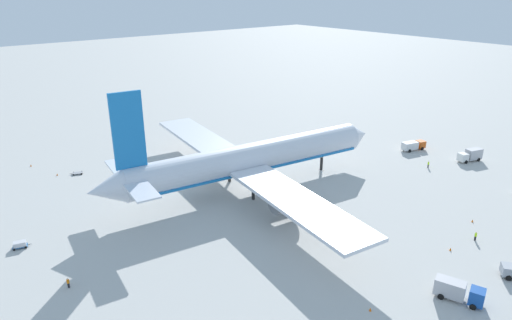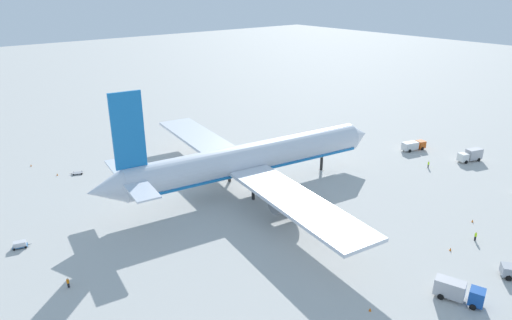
{
  "view_description": "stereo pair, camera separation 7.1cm",
  "coord_description": "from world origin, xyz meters",
  "px_view_note": "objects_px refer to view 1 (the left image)",
  "views": [
    {
      "loc": [
        -57.9,
        -73.38,
        43.37
      ],
      "look_at": [
        0.63,
        -0.72,
        6.7
      ],
      "focal_mm": 31.88,
      "sensor_mm": 36.0,
      "label": 1
    },
    {
      "loc": [
        -57.85,
        -73.43,
        43.37
      ],
      "look_at": [
        0.63,
        -0.72,
        6.7
      ],
      "focal_mm": 31.88,
      "sensor_mm": 36.0,
      "label": 2
    }
  ],
  "objects_px": {
    "traffic_cone_3": "(473,221)",
    "ground_worker_3": "(68,283)",
    "traffic_cone_1": "(57,174)",
    "ground_worker_0": "(428,164)",
    "airliner": "(247,160)",
    "baggage_cart_0": "(20,244)",
    "baggage_cart_2": "(77,173)",
    "traffic_cone_0": "(31,165)",
    "traffic_cone_4": "(370,309)",
    "service_truck_5": "(413,145)",
    "ground_worker_1": "(476,236)",
    "service_truck_4": "(471,155)",
    "service_truck_1": "(458,291)",
    "traffic_cone_2": "(450,249)"
  },
  "relations": [
    {
      "from": "traffic_cone_3",
      "to": "ground_worker_3",
      "type": "bearing_deg",
      "value": 157.19
    },
    {
      "from": "traffic_cone_1",
      "to": "ground_worker_0",
      "type": "bearing_deg",
      "value": -35.72
    },
    {
      "from": "airliner",
      "to": "baggage_cart_0",
      "type": "xyz_separation_m",
      "value": [
        -45.9,
        5.73,
        -6.25
      ]
    },
    {
      "from": "baggage_cart_2",
      "to": "traffic_cone_0",
      "type": "bearing_deg",
      "value": 121.09
    },
    {
      "from": "traffic_cone_0",
      "to": "traffic_cone_4",
      "type": "height_order",
      "value": "same"
    },
    {
      "from": "baggage_cart_2",
      "to": "traffic_cone_1",
      "type": "distance_m",
      "value": 4.64
    },
    {
      "from": "service_truck_5",
      "to": "ground_worker_1",
      "type": "distance_m",
      "value": 47.23
    },
    {
      "from": "ground_worker_0",
      "to": "service_truck_4",
      "type": "bearing_deg",
      "value": -18.64
    },
    {
      "from": "airliner",
      "to": "traffic_cone_3",
      "type": "xyz_separation_m",
      "value": [
        24.67,
        -39.41,
        -6.62
      ]
    },
    {
      "from": "service_truck_1",
      "to": "baggage_cart_0",
      "type": "distance_m",
      "value": 72.04
    },
    {
      "from": "baggage_cart_2",
      "to": "traffic_cone_0",
      "type": "xyz_separation_m",
      "value": [
        -7.46,
        12.38,
        0.01
      ]
    },
    {
      "from": "ground_worker_0",
      "to": "traffic_cone_4",
      "type": "height_order",
      "value": "ground_worker_0"
    },
    {
      "from": "ground_worker_0",
      "to": "ground_worker_3",
      "type": "xyz_separation_m",
      "value": [
        -85.82,
        7.61,
        -0.03
      ]
    },
    {
      "from": "baggage_cart_2",
      "to": "ground_worker_1",
      "type": "height_order",
      "value": "ground_worker_1"
    },
    {
      "from": "service_truck_5",
      "to": "traffic_cone_1",
      "type": "xyz_separation_m",
      "value": [
        -82.07,
        43.42,
        -1.14
      ]
    },
    {
      "from": "service_truck_4",
      "to": "ground_worker_1",
      "type": "height_order",
      "value": "service_truck_4"
    },
    {
      "from": "ground_worker_1",
      "to": "traffic_cone_2",
      "type": "height_order",
      "value": "ground_worker_1"
    },
    {
      "from": "ground_worker_1",
      "to": "traffic_cone_0",
      "type": "relative_size",
      "value": 3.12
    },
    {
      "from": "service_truck_5",
      "to": "traffic_cone_3",
      "type": "bearing_deg",
      "value": -130.82
    },
    {
      "from": "airliner",
      "to": "traffic_cone_2",
      "type": "xyz_separation_m",
      "value": [
        11.93,
        -42.02,
        -6.62
      ]
    },
    {
      "from": "ground_worker_0",
      "to": "ground_worker_3",
      "type": "relative_size",
      "value": 1.03
    },
    {
      "from": "traffic_cone_1",
      "to": "traffic_cone_4",
      "type": "height_order",
      "value": "same"
    },
    {
      "from": "service_truck_5",
      "to": "ground_worker_0",
      "type": "xyz_separation_m",
      "value": [
        -8.17,
        -9.73,
        -0.55
      ]
    },
    {
      "from": "service_truck_5",
      "to": "ground_worker_3",
      "type": "bearing_deg",
      "value": -178.71
    },
    {
      "from": "airliner",
      "to": "traffic_cone_1",
      "type": "bearing_deg",
      "value": 131.91
    },
    {
      "from": "ground_worker_3",
      "to": "airliner",
      "type": "bearing_deg",
      "value": 14.34
    },
    {
      "from": "traffic_cone_2",
      "to": "traffic_cone_3",
      "type": "bearing_deg",
      "value": 11.59
    },
    {
      "from": "service_truck_4",
      "to": "traffic_cone_4",
      "type": "bearing_deg",
      "value": -163.17
    },
    {
      "from": "service_truck_1",
      "to": "service_truck_5",
      "type": "bearing_deg",
      "value": 38.71
    },
    {
      "from": "service_truck_4",
      "to": "traffic_cone_3",
      "type": "height_order",
      "value": "service_truck_4"
    },
    {
      "from": "service_truck_5",
      "to": "baggage_cart_0",
      "type": "bearing_deg",
      "value": 171.44
    },
    {
      "from": "baggage_cart_2",
      "to": "ground_worker_3",
      "type": "bearing_deg",
      "value": -110.28
    },
    {
      "from": "service_truck_5",
      "to": "traffic_cone_3",
      "type": "xyz_separation_m",
      "value": [
        -26.39,
        -30.55,
        -1.14
      ]
    },
    {
      "from": "service_truck_4",
      "to": "ground_worker_0",
      "type": "bearing_deg",
      "value": 161.36
    },
    {
      "from": "baggage_cart_0",
      "to": "traffic_cone_3",
      "type": "bearing_deg",
      "value": -32.61
    },
    {
      "from": "ground_worker_3",
      "to": "traffic_cone_0",
      "type": "distance_m",
      "value": 56.4
    },
    {
      "from": "baggage_cart_0",
      "to": "baggage_cart_2",
      "type": "bearing_deg",
      "value": 54.54
    },
    {
      "from": "service_truck_4",
      "to": "ground_worker_3",
      "type": "height_order",
      "value": "service_truck_4"
    },
    {
      "from": "traffic_cone_3",
      "to": "baggage_cart_0",
      "type": "bearing_deg",
      "value": 147.39
    },
    {
      "from": "traffic_cone_4",
      "to": "traffic_cone_2",
      "type": "bearing_deg",
      "value": 2.7
    },
    {
      "from": "service_truck_4",
      "to": "ground_worker_1",
      "type": "xyz_separation_m",
      "value": [
        -37.06,
        -20.19,
        -0.8
      ]
    },
    {
      "from": "ground_worker_0",
      "to": "service_truck_5",
      "type": "bearing_deg",
      "value": 49.97
    },
    {
      "from": "ground_worker_1",
      "to": "baggage_cart_2",
      "type": "bearing_deg",
      "value": 121.03
    },
    {
      "from": "ground_worker_1",
      "to": "ground_worker_0",
      "type": "bearing_deg",
      "value": 45.04
    },
    {
      "from": "traffic_cone_0",
      "to": "traffic_cone_4",
      "type": "relative_size",
      "value": 1.0
    },
    {
      "from": "ground_worker_3",
      "to": "traffic_cone_1",
      "type": "height_order",
      "value": "ground_worker_3"
    },
    {
      "from": "traffic_cone_1",
      "to": "baggage_cart_2",
      "type": "bearing_deg",
      "value": -27.86
    },
    {
      "from": "ground_worker_3",
      "to": "traffic_cone_4",
      "type": "bearing_deg",
      "value": -45.61
    },
    {
      "from": "airliner",
      "to": "service_truck_5",
      "type": "height_order",
      "value": "airliner"
    },
    {
      "from": "airliner",
      "to": "service_truck_4",
      "type": "distance_m",
      "value": 60.27
    }
  ]
}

